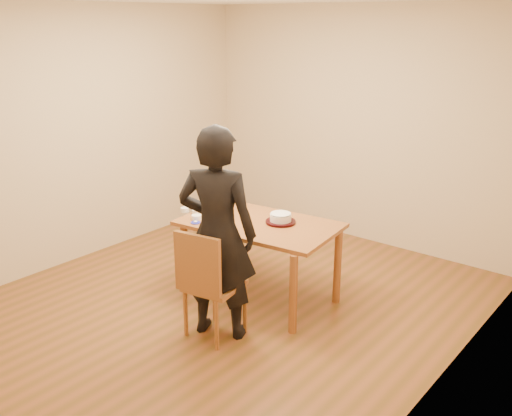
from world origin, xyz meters
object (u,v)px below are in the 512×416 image
Objects in this scene: dining_chair at (215,285)px; cake at (281,218)px; cake_plate at (281,222)px; dining_table at (259,224)px; person at (217,234)px.

cake is at bearing 79.55° from dining_chair.
cake_plate is at bearing 79.55° from dining_chair.
dining_table is 0.76m from person.
cake is (0.16, 0.11, 0.07)m from dining_table.
cake is (0.00, 0.00, 0.04)m from cake_plate.
person reaches higher than cake.
cake_plate is (0.16, 0.11, 0.03)m from dining_table.
person is (0.00, 0.05, 0.44)m from dining_chair.
person is (-0.01, -0.84, 0.09)m from cake.
dining_table is 0.20m from cake_plate.
cake_plate is 0.16× the size of person.
cake reaches higher than dining_table.
cake_plate is at bearing -113.81° from person.
person reaches higher than cake_plate.
cake_plate reaches higher than dining_chair.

